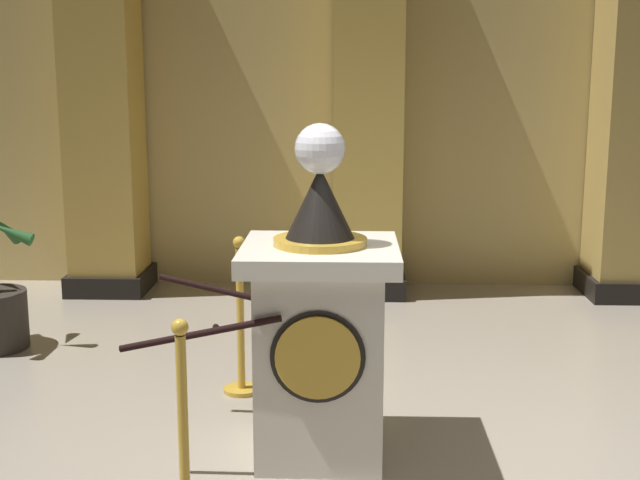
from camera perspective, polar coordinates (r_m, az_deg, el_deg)
ground_plane at (r=4.60m, az=4.08°, el=-15.77°), size 10.18×10.18×0.00m
back_wall at (r=8.44m, az=3.20°, el=11.14°), size 10.18×0.16×4.18m
pedestal_clock at (r=4.63m, az=-0.00°, el=-5.94°), size 0.84×0.84×1.83m
stanchion_near at (r=5.64m, az=-5.34°, el=-6.60°), size 0.24×0.24×1.06m
stanchion_far at (r=4.13m, az=-9.13°, el=-13.90°), size 0.24×0.24×0.99m
velvet_rope at (r=4.73m, az=-7.04°, el=-4.80°), size 0.87×0.89×0.22m
column_left at (r=8.32m, az=-14.44°, el=10.15°), size 0.77×0.77×4.02m
column_right at (r=8.42m, az=20.71°, el=9.80°), size 0.85×0.85×4.02m
column_centre_rear at (r=7.99m, az=3.26°, el=10.45°), size 0.76×0.76×4.02m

